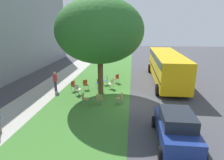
# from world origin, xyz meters

# --- Properties ---
(ground) EXTENTS (80.00, 80.00, 0.00)m
(ground) POSITION_xyz_m (0.00, 0.00, 0.00)
(ground) COLOR #424247
(grass_verge) EXTENTS (48.00, 6.00, 0.01)m
(grass_verge) POSITION_xyz_m (0.00, 3.20, 0.00)
(grass_verge) COLOR #3D752D
(grass_verge) RESTS_ON ground
(sidewalk_strip) EXTENTS (48.00, 2.80, 0.01)m
(sidewalk_strip) POSITION_xyz_m (0.00, 7.60, 0.00)
(sidewalk_strip) COLOR #ADA89E
(sidewalk_strip) RESTS_ON ground
(street_tree) EXTENTS (6.83, 6.83, 7.62)m
(street_tree) POSITION_xyz_m (1.69, 2.66, 5.09)
(street_tree) COLOR brown
(street_tree) RESTS_ON ground
(chair_0) EXTENTS (0.55, 0.56, 0.88)m
(chair_0) POSITION_xyz_m (2.94, 1.92, 0.52)
(chair_0) COLOR beige
(chair_0) RESTS_ON ground
(chair_1) EXTENTS (0.58, 0.58, 0.88)m
(chair_1) POSITION_xyz_m (2.46, 4.14, 0.52)
(chair_1) COLOR #C64C1E
(chair_1) RESTS_ON ground
(chair_2) EXTENTS (0.50, 0.51, 0.88)m
(chair_2) POSITION_xyz_m (4.00, 2.54, 0.52)
(chair_2) COLOR #335184
(chair_2) RESTS_ON ground
(chair_3) EXTENTS (0.43, 0.44, 0.88)m
(chair_3) POSITION_xyz_m (-0.82, 3.41, 0.52)
(chair_3) COLOR olive
(chair_3) RESTS_ON ground
(chair_4) EXTENTS (0.58, 0.57, 0.88)m
(chair_4) POSITION_xyz_m (3.00, 3.05, 0.52)
(chair_4) COLOR #335184
(chair_4) RESTS_ON ground
(chair_5) EXTENTS (0.45, 0.45, 0.88)m
(chair_5) POSITION_xyz_m (-0.89, 2.31, 0.52)
(chair_5) COLOR olive
(chair_5) RESTS_ON ground
(chair_6) EXTENTS (0.57, 0.57, 0.88)m
(chair_6) POSITION_xyz_m (1.99, 5.08, 0.52)
(chair_6) COLOR #B7332D
(chair_6) RESTS_ON ground
(chair_7) EXTENTS (0.54, 0.55, 0.88)m
(chair_7) POSITION_xyz_m (-0.54, 0.86, 0.52)
(chair_7) COLOR olive
(chair_7) RESTS_ON ground
(chair_8) EXTENTS (0.59, 0.59, 0.88)m
(chair_8) POSITION_xyz_m (4.75, 1.59, 0.52)
(chair_8) COLOR #B7332D
(chair_8) RESTS_ON ground
(chair_9) EXTENTS (0.56, 0.56, 0.88)m
(chair_9) POSITION_xyz_m (1.08, 4.46, 0.52)
(chair_9) COLOR beige
(chair_9) RESTS_ON ground
(parked_car) EXTENTS (3.70, 1.92, 1.65)m
(parked_car) POSITION_xyz_m (-4.88, -2.09, 0.84)
(parked_car) COLOR navy
(parked_car) RESTS_ON ground
(school_bus) EXTENTS (10.40, 2.80, 2.88)m
(school_bus) POSITION_xyz_m (5.64, -3.27, 1.76)
(school_bus) COLOR yellow
(school_bus) RESTS_ON ground
(pedestrian_0) EXTENTS (0.38, 0.23, 1.69)m
(pedestrian_0) POSITION_xyz_m (1.88, 6.67, 0.93)
(pedestrian_0) COLOR #3F3851
(pedestrian_0) RESTS_ON ground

